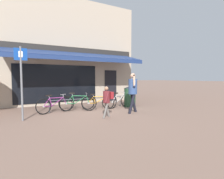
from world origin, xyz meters
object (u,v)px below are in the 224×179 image
(bicycle_silver, at_px, (119,101))
(litter_bin, at_px, (130,96))
(pedestrian_adult, at_px, (133,89))
(pedestrian_child, at_px, (107,98))
(bicycle_purple, at_px, (55,105))
(bicycle_orange, at_px, (98,102))
(parking_sign, at_px, (21,76))
(bicycle_green, at_px, (78,103))

(bicycle_silver, relative_size, litter_bin, 1.47)
(pedestrian_adult, xyz_separation_m, litter_bin, (0.90, 1.51, -0.53))
(bicycle_silver, xyz_separation_m, pedestrian_child, (-1.63, -1.77, 0.41))
(bicycle_purple, bearing_deg, litter_bin, -16.62)
(bicycle_orange, distance_m, pedestrian_adult, 2.04)
(bicycle_purple, distance_m, parking_sign, 2.10)
(bicycle_green, height_order, pedestrian_child, pedestrian_child)
(pedestrian_adult, relative_size, litter_bin, 1.59)
(bicycle_orange, height_order, pedestrian_adult, pedestrian_adult)
(pedestrian_child, height_order, litter_bin, pedestrian_child)
(bicycle_orange, relative_size, bicycle_silver, 0.96)
(pedestrian_child, bearing_deg, bicycle_green, -76.67)
(pedestrian_adult, bearing_deg, pedestrian_child, 10.70)
(litter_bin, bearing_deg, pedestrian_child, -142.93)
(bicycle_silver, relative_size, pedestrian_child, 1.33)
(bicycle_silver, bearing_deg, bicycle_green, 158.99)
(litter_bin, relative_size, parking_sign, 0.42)
(bicycle_silver, distance_m, pedestrian_child, 2.44)
(bicycle_silver, relative_size, parking_sign, 0.62)
(bicycle_silver, distance_m, parking_sign, 4.84)
(bicycle_purple, height_order, litter_bin, litter_bin)
(pedestrian_child, xyz_separation_m, parking_sign, (-2.98, 1.06, 0.87))
(bicycle_purple, distance_m, litter_bin, 3.99)
(bicycle_purple, xyz_separation_m, bicycle_orange, (2.09, -0.13, -0.02))
(litter_bin, bearing_deg, bicycle_silver, -178.59)
(pedestrian_adult, bearing_deg, bicycle_green, -39.64)
(bicycle_purple, bearing_deg, bicycle_silver, -17.69)
(pedestrian_adult, relative_size, parking_sign, 0.67)
(bicycle_silver, bearing_deg, parking_sign, 172.76)
(pedestrian_adult, bearing_deg, bicycle_silver, -96.78)
(bicycle_orange, bearing_deg, bicycle_purple, -165.23)
(parking_sign, bearing_deg, pedestrian_child, -19.56)
(bicycle_silver, height_order, pedestrian_adult, pedestrian_adult)
(pedestrian_adult, xyz_separation_m, pedestrian_child, (-1.46, -0.28, -0.33))
(bicycle_orange, distance_m, litter_bin, 1.91)
(pedestrian_adult, bearing_deg, litter_bin, -121.03)
(bicycle_silver, bearing_deg, litter_bin, -14.56)
(litter_bin, distance_m, parking_sign, 5.50)
(bicycle_green, distance_m, pedestrian_child, 2.08)
(bicycle_silver, relative_size, pedestrian_adult, 0.92)
(bicycle_purple, xyz_separation_m, litter_bin, (3.98, -0.24, 0.20))
(bicycle_purple, distance_m, bicycle_silver, 3.26)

